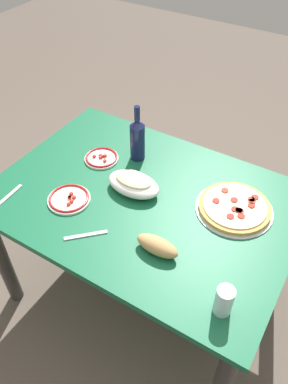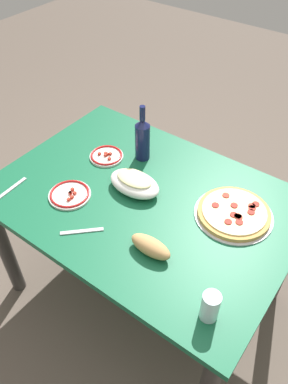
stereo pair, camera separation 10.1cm
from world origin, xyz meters
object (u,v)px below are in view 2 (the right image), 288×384
Objects in this scene: pepperoni_pizza at (234,213)px; side_plate_near at (106,156)px; dining_table at (144,216)px; water_glass at (210,306)px; wine_bottle at (142,138)px; bread_loaf at (151,247)px; side_plate_far at (70,194)px; baked_pasta_dish at (134,183)px.

pepperoni_pizza is 1.99× the size of side_plate_near.
dining_table is 11.10× the size of water_glass.
dining_table is 0.35m from side_plate_near.
dining_table is 0.40m from pepperoni_pizza.
water_glass is 0.91m from side_plate_near.
wine_bottle reaches higher than bread_loaf.
dining_table is 7.05× the size of side_plate_far.
water_glass is at bearing -38.86° from wine_bottle.
baked_pasta_dish is 0.27m from side_plate_near.
side_plate_near is 0.30m from side_plate_far.
water_glass is (0.50, -0.32, 0.18)m from dining_table.
side_plate_far is at bearing -153.06° from pepperoni_pizza.
dining_table is 0.33m from bread_loaf.
baked_pasta_dish is at bearing 149.12° from water_glass.
dining_table is 5.36× the size of baked_pasta_dish.
wine_bottle is 1.73× the size of side_plate_near.
water_glass is at bearing -17.95° from bread_loaf.
side_plate_near is at bearing 158.12° from baked_pasta_dish.
wine_bottle is 0.42m from side_plate_far.
wine_bottle is at bearing 117.87° from baked_pasta_dish.
side_plate_near is at bearing 146.32° from bread_loaf.
pepperoni_pizza is 0.44m from baked_pasta_dish.
side_plate_far is (-0.26, -0.18, 0.13)m from dining_table.
water_glass reaches higher than dining_table.
baked_pasta_dish reaches higher than side_plate_far.
water_glass is at bearing -10.16° from side_plate_far.
bread_loaf is (0.26, -0.24, -0.01)m from baked_pasta_dish.
bread_loaf is at bearing -50.37° from wine_bottle.
side_plate_near is at bearing 151.73° from water_glass.
wine_bottle reaches higher than side_plate_near.
water_glass is 0.72× the size of side_plate_near.
pepperoni_pizza is at bearing 65.02° from bread_loaf.
water_glass is (0.14, -0.45, 0.04)m from pepperoni_pizza.
bread_loaf is at bearing -42.67° from baked_pasta_dish.
pepperoni_pizza is at bearing 26.94° from side_plate_far.
wine_bottle is 0.57m from bread_loaf.
baked_pasta_dish is 0.28m from side_plate_far.
side_plate_far is (-0.62, -0.32, -0.01)m from pepperoni_pizza.
pepperoni_pizza reaches higher than side_plate_near.
side_plate_far is at bearing -144.91° from dining_table.
pepperoni_pizza is at bearing 1.60° from side_plate_near.
baked_pasta_dish is 0.65m from water_glass.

